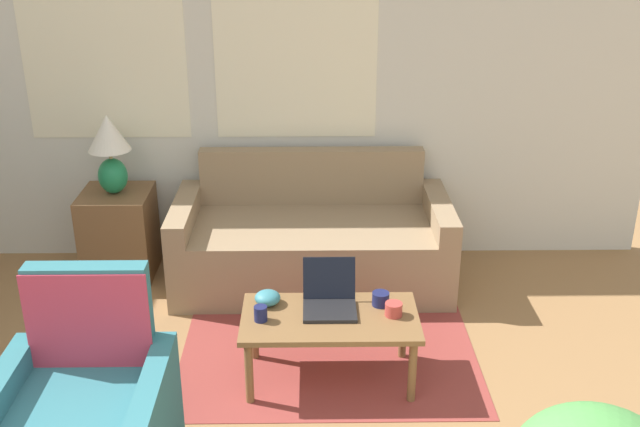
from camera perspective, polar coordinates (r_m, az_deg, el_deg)
wall_back at (r=5.25m, az=-8.16°, el=10.16°), size 6.15×0.06×2.60m
rug at (r=4.69m, az=0.56°, el=-8.43°), size 1.70×1.89×0.01m
couch at (r=5.11m, az=-0.60°, el=-2.25°), size 1.84×0.86×0.84m
side_table at (r=5.37m, az=-15.04°, el=-1.45°), size 0.47×0.47×0.60m
table_lamp at (r=5.15m, az=-15.74°, el=4.89°), size 0.28×0.28×0.54m
coffee_table at (r=4.03m, az=0.76°, el=-8.38°), size 0.94×0.51×0.39m
laptop at (r=4.06m, az=0.73°, el=-6.48°), size 0.29×0.30×0.25m
cup_navy at (r=4.01m, az=5.63°, el=-7.27°), size 0.09×0.09×0.07m
cup_yellow at (r=3.96m, az=-4.54°, el=-7.61°), size 0.07×0.07×0.08m
cup_white at (r=4.10m, az=4.64°, el=-6.50°), size 0.09×0.09×0.08m
snack_bowl at (r=4.11m, az=-4.01°, el=-6.42°), size 0.14×0.14×0.08m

